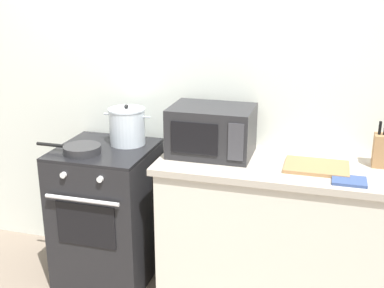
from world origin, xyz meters
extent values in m
cube|color=silver|center=(0.30, 0.97, 1.25)|extent=(4.40, 0.10, 2.50)
cube|color=beige|center=(0.90, 0.62, 0.44)|extent=(1.64, 0.56, 0.88)
cube|color=#ADA393|center=(0.90, 0.62, 0.90)|extent=(1.70, 0.60, 0.04)
cube|color=black|center=(-0.35, 0.60, 0.45)|extent=(0.60, 0.60, 0.90)
cube|color=black|center=(-0.35, 0.60, 0.91)|extent=(0.60, 0.60, 0.02)
cube|color=black|center=(-0.35, 0.30, 0.52)|extent=(0.39, 0.01, 0.28)
cylinder|color=silver|center=(-0.35, 0.27, 0.70)|extent=(0.48, 0.02, 0.02)
cylinder|color=silver|center=(-0.47, 0.29, 0.84)|extent=(0.04, 0.02, 0.04)
cylinder|color=silver|center=(-0.23, 0.29, 0.84)|extent=(0.04, 0.02, 0.04)
cylinder|color=silver|center=(-0.23, 0.72, 1.03)|extent=(0.23, 0.23, 0.23)
cylinder|color=silver|center=(-0.23, 0.72, 1.15)|extent=(0.24, 0.24, 0.01)
sphere|color=black|center=(-0.23, 0.72, 1.17)|extent=(0.03, 0.03, 0.03)
cylinder|color=silver|center=(-0.37, 0.72, 1.11)|extent=(0.05, 0.01, 0.01)
cylinder|color=silver|center=(-0.10, 0.72, 1.11)|extent=(0.05, 0.01, 0.01)
cylinder|color=#28282B|center=(-0.43, 0.47, 0.95)|extent=(0.23, 0.23, 0.05)
cylinder|color=black|center=(-0.65, 0.47, 0.96)|extent=(0.20, 0.02, 0.02)
cube|color=#232326|center=(0.34, 0.68, 1.07)|extent=(0.50, 0.36, 0.30)
cube|color=black|center=(0.28, 0.50, 1.07)|extent=(0.28, 0.01, 0.19)
cube|color=#38383D|center=(0.53, 0.50, 1.07)|extent=(0.09, 0.01, 0.22)
cube|color=#997047|center=(0.98, 0.60, 0.93)|extent=(0.36, 0.26, 0.02)
cylinder|color=black|center=(1.31, 0.74, 1.15)|extent=(0.02, 0.02, 0.08)
cube|color=#33477A|center=(1.15, 0.44, 0.93)|extent=(0.18, 0.14, 0.02)
camera|label=1|loc=(1.01, -2.11, 1.93)|focal=45.85mm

